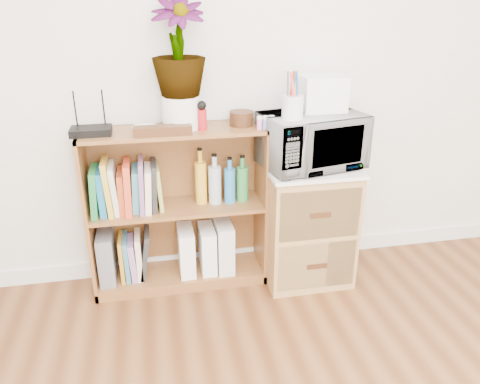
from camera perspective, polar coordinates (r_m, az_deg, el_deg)
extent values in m
cube|color=white|center=(3.07, -0.77, -7.73)|extent=(4.00, 0.02, 0.10)
cube|color=brown|center=(2.71, -7.58, -2.15)|extent=(1.00, 0.30, 0.95)
cube|color=#9E7542|center=(2.83, 8.00, -3.81)|extent=(0.50, 0.45, 0.70)
imported|color=white|center=(2.63, 8.69, 6.24)|extent=(0.60, 0.47, 0.30)
cylinder|color=silver|center=(2.46, 6.43, 10.24)|extent=(0.11, 0.11, 0.12)
cube|color=white|center=(2.66, 9.94, 11.79)|extent=(0.24, 0.20, 0.19)
cube|color=black|center=(2.53, -17.70, 7.10)|extent=(0.20, 0.14, 0.04)
imported|color=white|center=(2.51, -11.52, 7.50)|extent=(0.13, 0.13, 0.03)
cylinder|color=white|center=(2.55, -7.15, 9.65)|extent=(0.20, 0.20, 0.17)
imported|color=#327D38|center=(2.49, -7.54, 17.07)|extent=(0.27, 0.27, 0.49)
cube|color=#39210F|center=(2.44, -9.40, 7.42)|extent=(0.30, 0.07, 0.05)
cylinder|color=#B4161E|center=(2.50, -4.63, 8.78)|extent=(0.05, 0.05, 0.11)
cylinder|color=#341B0E|center=(2.59, 0.18, 8.97)|extent=(0.13, 0.13, 0.08)
cube|color=pink|center=(2.52, 3.13, 8.25)|extent=(0.10, 0.04, 0.05)
cube|color=slate|center=(2.84, -15.91, -7.48)|extent=(0.09, 0.24, 0.30)
cube|color=white|center=(2.82, -6.57, -7.04)|extent=(0.09, 0.22, 0.28)
cube|color=white|center=(2.83, -4.00, -6.88)|extent=(0.09, 0.22, 0.27)
cube|color=silver|center=(2.84, -2.00, -6.45)|extent=(0.10, 0.24, 0.30)
cube|color=#207939|center=(2.66, -17.30, 0.17)|extent=(0.05, 0.20, 0.26)
cube|color=#1B6FA3|center=(2.66, -16.47, 0.14)|extent=(0.04, 0.20, 0.25)
cube|color=gold|center=(2.65, -15.77, 0.76)|extent=(0.04, 0.20, 0.31)
cube|color=silver|center=(2.65, -15.03, 0.47)|extent=(0.04, 0.20, 0.27)
cube|color=#B2451E|center=(2.65, -14.25, 0.11)|extent=(0.04, 0.20, 0.23)
cube|color=#DD4927|center=(2.64, -13.51, 0.73)|extent=(0.04, 0.20, 0.29)
cube|color=teal|center=(2.65, -12.62, 0.30)|extent=(0.05, 0.20, 0.24)
cube|color=slate|center=(2.64, -11.93, 0.90)|extent=(0.04, 0.20, 0.29)
cube|color=#F7E1C0|center=(2.65, -11.16, 0.52)|extent=(0.05, 0.20, 0.25)
cube|color=#282828|center=(2.64, -10.43, 0.77)|extent=(0.04, 0.20, 0.27)
cube|color=#AAAD50|center=(2.65, -9.81, 0.58)|extent=(0.03, 0.20, 0.24)
cylinder|color=gold|center=(2.65, -4.76, 1.70)|extent=(0.07, 0.07, 0.32)
cylinder|color=#B1BFC8|center=(2.66, -3.09, 1.48)|extent=(0.07, 0.07, 0.28)
cylinder|color=#287ABC|center=(2.68, -1.28, 1.40)|extent=(0.06, 0.06, 0.26)
cylinder|color=#2E803C|center=(2.69, 0.31, 1.53)|extent=(0.07, 0.07, 0.26)
cube|color=#BC8521|center=(2.84, -14.18, -7.69)|extent=(0.02, 0.19, 0.26)
cube|color=teal|center=(2.84, -13.62, -7.68)|extent=(0.03, 0.19, 0.26)
cube|color=#9D73AD|center=(2.84, -12.91, -7.81)|extent=(0.05, 0.19, 0.24)
cube|color=beige|center=(2.83, -12.20, -7.49)|extent=(0.03, 0.19, 0.27)
cube|color=#292929|center=(2.83, -11.53, -7.29)|extent=(0.07, 0.19, 0.29)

